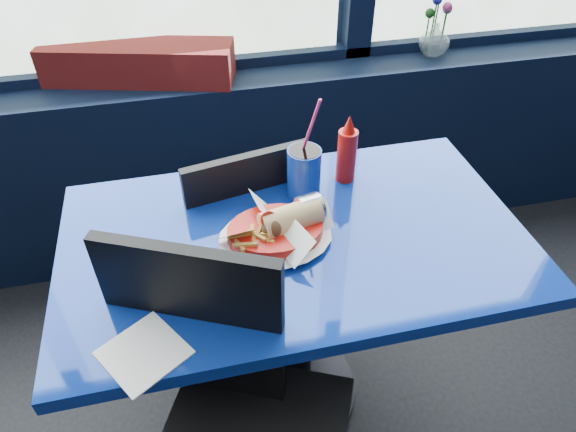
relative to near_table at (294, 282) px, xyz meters
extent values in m
cube|color=black|center=(-0.30, 0.87, -0.17)|extent=(5.00, 0.26, 0.80)
cube|color=black|center=(-0.30, 0.95, 0.24)|extent=(4.80, 0.08, 0.06)
cylinder|color=black|center=(0.00, 0.00, -0.55)|extent=(0.44, 0.44, 0.03)
cylinder|color=black|center=(0.00, 0.00, -0.23)|extent=(0.12, 0.12, 0.68)
cube|color=navy|center=(0.00, 0.00, 0.16)|extent=(1.20, 0.70, 0.04)
cube|color=black|center=(-0.28, -0.20, 0.15)|extent=(0.38, 0.20, 0.47)
cylinder|color=black|center=(-0.28, -0.14, -0.35)|extent=(0.02, 0.02, 0.44)
cube|color=black|center=(-0.05, 0.40, -0.15)|extent=(0.46, 0.46, 0.04)
cube|color=black|center=(-0.09, 0.22, 0.09)|extent=(0.37, 0.10, 0.43)
cylinder|color=black|center=(0.08, 0.60, -0.37)|extent=(0.02, 0.02, 0.40)
cylinder|color=black|center=(0.15, 0.27, -0.37)|extent=(0.02, 0.02, 0.40)
cylinder|color=black|center=(-0.25, 0.53, -0.37)|extent=(0.02, 0.02, 0.40)
cylinder|color=black|center=(-0.18, 0.20, -0.37)|extent=(0.02, 0.02, 0.40)
cube|color=maroon|center=(-0.37, 0.90, 0.30)|extent=(0.71, 0.34, 0.14)
imported|color=silver|center=(0.78, 0.87, 0.29)|extent=(0.12, 0.13, 0.12)
cylinder|color=#1E5919|center=(0.76, 0.87, 0.33)|extent=(0.01, 0.01, 0.20)
sphere|color=#211DAB|center=(0.76, 0.87, 0.45)|extent=(0.04, 0.04, 0.04)
cylinder|color=#1E5919|center=(0.80, 0.86, 0.32)|extent=(0.01, 0.01, 0.17)
sphere|color=#E7448A|center=(0.80, 0.86, 0.42)|extent=(0.04, 0.04, 0.04)
cylinder|color=#1E5919|center=(0.78, 0.89, 0.34)|extent=(0.01, 0.01, 0.22)
cylinder|color=#1E5919|center=(0.75, 0.89, 0.31)|extent=(0.01, 0.01, 0.15)
sphere|color=#1E5919|center=(0.75, 0.89, 0.39)|extent=(0.04, 0.04, 0.04)
cylinder|color=#1E5919|center=(0.82, 0.88, 0.31)|extent=(0.01, 0.01, 0.16)
sphere|color=#1E5919|center=(0.82, 0.88, 0.41)|extent=(0.04, 0.04, 0.04)
cylinder|color=#B2120B|center=(-0.05, -0.01, 0.21)|extent=(0.29, 0.29, 0.05)
cylinder|color=white|center=(-0.05, -0.01, 0.20)|extent=(0.28, 0.28, 0.00)
cylinder|color=silver|center=(0.05, 0.03, 0.24)|extent=(0.07, 0.09, 0.08)
sphere|color=#54361D|center=(-0.06, -0.02, 0.24)|extent=(0.06, 0.06, 0.06)
cylinder|color=red|center=(-0.07, -0.02, 0.26)|extent=(0.05, 0.05, 0.01)
cylinder|color=#B2120B|center=(0.20, 0.21, 0.26)|extent=(0.06, 0.06, 0.16)
cone|color=#B2120B|center=(0.20, 0.21, 0.37)|extent=(0.04, 0.04, 0.05)
cylinder|color=navy|center=(0.06, 0.16, 0.26)|extent=(0.09, 0.09, 0.15)
cylinder|color=black|center=(0.06, 0.16, 0.33)|extent=(0.09, 0.09, 0.01)
cylinder|color=#FF356C|center=(0.07, 0.15, 0.40)|extent=(0.04, 0.07, 0.21)
cube|color=white|center=(-0.39, -0.28, 0.18)|extent=(0.21, 0.21, 0.00)
camera|label=1|loc=(-0.24, -0.95, 1.09)|focal=32.00mm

